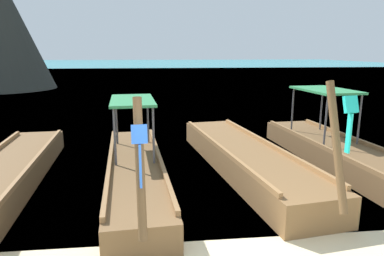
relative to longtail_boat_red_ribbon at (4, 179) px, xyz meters
name	(u,v)px	position (x,y,z in m)	size (l,w,h in m)	color
sea_water	(159,68)	(4.00, 57.58, -0.27)	(120.00, 120.00, 0.00)	teal
longtail_boat_red_ribbon	(4,179)	(0.00, 0.00, 0.00)	(1.77, 7.41, 2.47)	brown
longtail_boat_blue_ribbon	(135,170)	(2.78, 0.12, 0.06)	(1.68, 6.47, 2.36)	brown
longtail_boat_turquoise_ribbon	(244,159)	(5.44, 0.74, 0.04)	(2.32, 7.09, 2.51)	brown
longtail_boat_green_ribbon	(336,151)	(8.03, 1.08, 0.06)	(1.88, 6.64, 2.32)	brown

